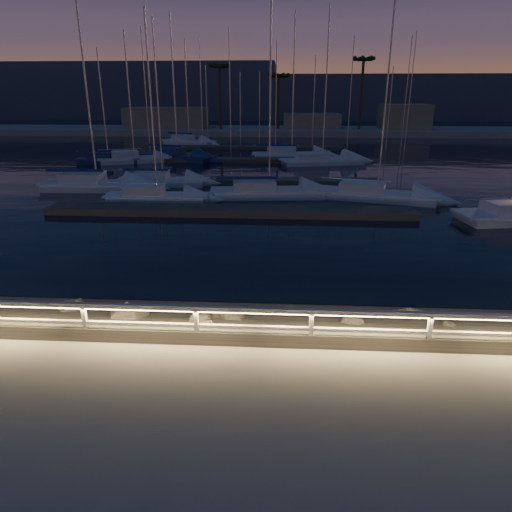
% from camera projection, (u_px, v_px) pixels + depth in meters
% --- Properties ---
extents(ground, '(400.00, 400.00, 0.00)m').
position_uv_depth(ground, '(160.00, 341.00, 12.19)').
color(ground, gray).
rests_on(ground, ground).
extents(harbor_water, '(400.00, 440.00, 0.60)m').
position_uv_depth(harbor_water, '(249.00, 177.00, 41.86)').
color(harbor_water, black).
rests_on(harbor_water, ground).
extents(guard_rail, '(44.11, 0.12, 1.06)m').
position_uv_depth(guard_rail, '(156.00, 315.00, 11.94)').
color(guard_rail, silver).
rests_on(guard_rail, ground).
extents(riprap, '(39.71, 2.98, 1.46)m').
position_uv_depth(riprap, '(285.00, 321.00, 13.87)').
color(riprap, '#676158').
rests_on(riprap, ground).
extents(floating_docks, '(22.00, 36.00, 0.40)m').
position_uv_depth(floating_docks, '(250.00, 168.00, 42.88)').
color(floating_docks, '#564D47').
rests_on(floating_docks, ground).
extents(far_shore, '(160.00, 14.00, 5.20)m').
position_uv_depth(far_shore, '(266.00, 129.00, 81.71)').
color(far_shore, gray).
rests_on(far_shore, ground).
extents(palm_left, '(3.00, 3.00, 11.20)m').
position_uv_depth(palm_left, '(219.00, 69.00, 76.92)').
color(palm_left, brown).
rests_on(palm_left, ground).
extents(palm_center, '(3.00, 3.00, 9.70)m').
position_uv_depth(palm_center, '(279.00, 78.00, 77.74)').
color(palm_center, brown).
rests_on(palm_center, ground).
extents(palm_right, '(3.00, 3.00, 12.20)m').
position_uv_depth(palm_right, '(363.00, 63.00, 75.25)').
color(palm_right, brown).
rests_on(palm_right, ground).
extents(distant_hills, '(230.00, 37.50, 18.00)m').
position_uv_depth(distant_hills, '(201.00, 99.00, 137.53)').
color(distant_hills, '#3A435A').
rests_on(distant_hills, ground).
extents(sailboat_b, '(6.97, 2.27, 11.76)m').
position_uv_depth(sailboat_b, '(155.00, 196.00, 30.39)').
color(sailboat_b, silver).
rests_on(sailboat_b, ground).
extents(sailboat_c, '(8.38, 3.37, 13.85)m').
position_uv_depth(sailboat_c, '(266.00, 191.00, 31.87)').
color(sailboat_c, silver).
rests_on(sailboat_c, ground).
extents(sailboat_d, '(8.50, 4.66, 13.87)m').
position_uv_depth(sailboat_d, '(374.00, 193.00, 31.17)').
color(sailboat_d, silver).
rests_on(sailboat_d, ground).
extents(sailboat_e, '(6.71, 2.99, 11.11)m').
position_uv_depth(sailboat_e, '(107.00, 159.00, 47.25)').
color(sailboat_e, navy).
rests_on(sailboat_e, ground).
extents(sailboat_f, '(8.40, 2.72, 14.19)m').
position_uv_depth(sailboat_f, '(94.00, 184.00, 34.14)').
color(sailboat_f, silver).
rests_on(sailboat_f, ground).
extents(sailboat_g, '(7.16, 2.21, 12.11)m').
position_uv_depth(sailboat_g, '(161.00, 180.00, 36.11)').
color(sailboat_g, silver).
rests_on(sailboat_g, ground).
extents(sailboat_i, '(7.67, 4.80, 12.78)m').
position_uv_depth(sailboat_i, '(133.00, 158.00, 47.61)').
color(sailboat_i, silver).
rests_on(sailboat_i, ground).
extents(sailboat_j, '(8.82, 5.39, 14.60)m').
position_uv_depth(sailboat_j, '(176.00, 156.00, 49.45)').
color(sailboat_j, navy).
rests_on(sailboat_j, ground).
extents(sailboat_k, '(8.86, 2.86, 14.90)m').
position_uv_depth(sailboat_k, '(289.00, 154.00, 50.78)').
color(sailboat_k, silver).
rests_on(sailboat_k, ground).
extents(sailboat_l, '(9.10, 4.77, 14.82)m').
position_uv_depth(sailboat_l, '(320.00, 160.00, 46.55)').
color(sailboat_l, silver).
rests_on(sailboat_l, ground).
extents(sailboat_m, '(8.21, 5.29, 13.74)m').
position_uv_depth(sailboat_m, '(188.00, 141.00, 64.62)').
color(sailboat_m, silver).
rests_on(sailboat_m, ground).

